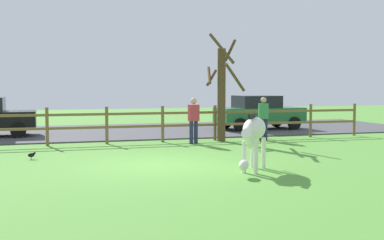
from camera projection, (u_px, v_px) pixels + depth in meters
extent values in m
plane|color=#549338|center=(160.00, 165.00, 12.64)|extent=(60.00, 60.00, 0.00)
cube|color=#47474C|center=(115.00, 131.00, 21.55)|extent=(28.00, 7.40, 0.05)
cylinder|color=brown|center=(47.00, 127.00, 16.59)|extent=(0.11, 0.11, 1.33)
cylinder|color=brown|center=(107.00, 125.00, 17.15)|extent=(0.11, 0.11, 1.33)
cylinder|color=brown|center=(163.00, 124.00, 17.72)|extent=(0.11, 0.11, 1.33)
cylinder|color=brown|center=(215.00, 123.00, 18.29)|extent=(0.11, 0.11, 1.33)
cylinder|color=brown|center=(264.00, 122.00, 18.85)|extent=(0.11, 0.11, 1.33)
cylinder|color=brown|center=(311.00, 121.00, 19.42)|extent=(0.11, 0.11, 1.33)
cylinder|color=brown|center=(354.00, 120.00, 19.99)|extent=(0.11, 0.11, 1.33)
cube|color=brown|center=(107.00, 127.00, 17.16)|extent=(20.35, 0.06, 0.09)
cube|color=brown|center=(107.00, 114.00, 17.12)|extent=(20.35, 0.06, 0.09)
cylinder|color=#513A23|center=(221.00, 95.00, 17.92)|extent=(0.30, 0.30, 3.44)
cylinder|color=#513A23|center=(212.00, 78.00, 18.04)|extent=(0.64, 0.71, 0.63)
cylinder|color=#513A23|center=(222.00, 49.00, 17.37)|extent=(0.94, 0.41, 1.13)
cylinder|color=#513A23|center=(235.00, 78.00, 17.51)|extent=(1.09, 0.83, 1.02)
cylinder|color=#513A23|center=(209.00, 75.00, 17.86)|extent=(0.35, 0.97, 0.67)
cylinder|color=#513A23|center=(230.00, 51.00, 17.95)|extent=(0.22, 0.80, 0.78)
ellipsoid|color=white|center=(254.00, 129.00, 11.78)|extent=(1.14, 1.27, 0.56)
cylinder|color=white|center=(256.00, 157.00, 11.40)|extent=(0.11, 0.11, 0.78)
cylinder|color=white|center=(244.00, 157.00, 11.50)|extent=(0.11, 0.11, 0.78)
cylinder|color=white|center=(264.00, 153.00, 12.14)|extent=(0.11, 0.11, 0.78)
cylinder|color=white|center=(253.00, 152.00, 12.25)|extent=(0.11, 0.11, 0.78)
cylinder|color=white|center=(249.00, 139.00, 11.30)|extent=(0.55, 0.61, 0.51)
ellipsoid|color=white|center=(244.00, 165.00, 10.95)|extent=(0.43, 0.47, 0.24)
cube|color=black|center=(252.00, 116.00, 11.52)|extent=(0.38, 0.47, 0.12)
cylinder|color=black|center=(261.00, 132.00, 12.41)|extent=(0.16, 0.18, 0.54)
cylinder|color=black|center=(31.00, 158.00, 13.66)|extent=(0.01, 0.01, 0.06)
cylinder|color=black|center=(31.00, 158.00, 13.62)|extent=(0.01, 0.01, 0.06)
ellipsoid|color=black|center=(31.00, 155.00, 13.64)|extent=(0.18, 0.10, 0.12)
sphere|color=black|center=(34.00, 153.00, 13.66)|extent=(0.07, 0.07, 0.07)
cylinder|color=black|center=(20.00, 126.00, 20.35)|extent=(0.60, 0.19, 0.60)
cylinder|color=black|center=(18.00, 130.00, 18.73)|extent=(0.60, 0.19, 0.60)
cube|color=#236B38|center=(259.00, 115.00, 22.40)|extent=(4.06, 1.86, 0.70)
cube|color=black|center=(257.00, 102.00, 22.31)|extent=(1.96, 1.64, 0.56)
cylinder|color=black|center=(276.00, 121.00, 23.66)|extent=(0.61, 0.20, 0.60)
cylinder|color=black|center=(294.00, 123.00, 22.05)|extent=(0.61, 0.20, 0.60)
cylinder|color=black|center=(225.00, 122.00, 22.80)|extent=(0.61, 0.20, 0.60)
cylinder|color=black|center=(240.00, 125.00, 21.19)|extent=(0.61, 0.20, 0.60)
cylinder|color=#232847|center=(191.00, 133.00, 17.15)|extent=(0.14, 0.14, 0.82)
cylinder|color=#232847|center=(196.00, 132.00, 17.23)|extent=(0.14, 0.14, 0.82)
cube|color=#B7333D|center=(194.00, 113.00, 17.14)|extent=(0.39, 0.28, 0.58)
sphere|color=tan|center=(194.00, 101.00, 17.11)|extent=(0.22, 0.22, 0.22)
cylinder|color=#232847|center=(261.00, 130.00, 18.29)|extent=(0.14, 0.14, 0.82)
cylinder|color=#232847|center=(266.00, 130.00, 18.29)|extent=(0.14, 0.14, 0.82)
cube|color=#38844C|center=(263.00, 111.00, 18.24)|extent=(0.41, 0.31, 0.58)
sphere|color=tan|center=(264.00, 100.00, 18.21)|extent=(0.22, 0.22, 0.22)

